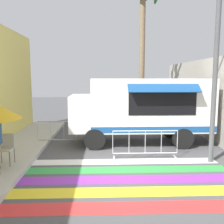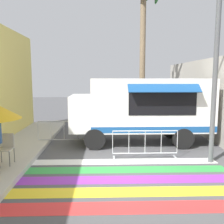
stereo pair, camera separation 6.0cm
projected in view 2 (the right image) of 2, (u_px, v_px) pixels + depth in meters
ground_plane at (125, 174)px, 7.36m from camera, size 60.00×60.00×0.00m
concrete_wall_right at (223, 102)px, 10.21m from camera, size 0.20×16.00×3.72m
crosswalk_painted at (126, 180)px, 6.98m from camera, size 6.40×3.60×0.01m
food_truck at (140, 106)px, 10.68m from camera, size 5.87×2.55×2.80m
traffic_signal_pole at (168, 10)px, 7.71m from camera, size 5.09×0.29×6.80m
folding_chair at (6, 146)px, 7.77m from camera, size 0.43×0.43×0.94m
barricade_front at (145, 144)px, 8.79m from camera, size 2.32×0.44×1.00m
barricade_side at (64, 132)px, 10.75m from camera, size 2.25×0.44×1.00m
palm_tree at (144, 23)px, 13.21m from camera, size 2.15×2.34×7.85m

